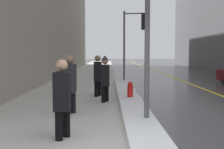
% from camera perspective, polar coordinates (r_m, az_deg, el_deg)
% --- Properties ---
extents(sidewalk_slab, '(4.00, 80.00, 0.01)m').
position_cam_1_polar(sidewalk_slab, '(19.57, -5.08, -0.61)').
color(sidewalk_slab, '#B2AFA8').
rests_on(sidewalk_slab, ground).
extents(road_centre_stripe, '(0.16, 80.00, 0.00)m').
position_cam_1_polar(road_centre_stripe, '(20.02, 12.30, -0.59)').
color(road_centre_stripe, gold).
rests_on(road_centre_stripe, ground).
extents(snow_bank_curb, '(0.77, 13.08, 0.17)m').
position_cam_1_polar(snow_bank_curb, '(10.17, 3.46, -4.76)').
color(snow_bank_curb, white).
rests_on(snow_bank_curb, ground).
extents(lamp_post, '(0.28, 0.28, 4.79)m').
position_cam_1_polar(lamp_post, '(6.72, 7.24, 14.46)').
color(lamp_post, '#515156').
rests_on(lamp_post, ground).
extents(traffic_light_near, '(1.31, 0.35, 4.04)m').
position_cam_1_polar(traffic_light_near, '(15.84, 4.91, 8.79)').
color(traffic_light_near, '#515156').
rests_on(traffic_light_near, ground).
extents(pedestrian_trailing, '(0.32, 0.73, 1.57)m').
position_cam_1_polar(pedestrian_trailing, '(5.58, -10.04, -4.18)').
color(pedestrian_trailing, black).
rests_on(pedestrian_trailing, ground).
extents(pedestrian_nearside, '(0.33, 0.54, 1.64)m').
position_cam_1_polar(pedestrian_nearside, '(7.83, -8.47, -1.42)').
color(pedestrian_nearside, black).
rests_on(pedestrian_nearside, ground).
extents(pedestrian_in_fedora, '(0.35, 0.51, 1.62)m').
position_cam_1_polar(pedestrian_in_fedora, '(9.65, -1.43, -0.45)').
color(pedestrian_in_fedora, black).
rests_on(pedestrian_in_fedora, ground).
extents(pedestrian_in_glasses, '(0.33, 0.53, 1.61)m').
position_cam_1_polar(pedestrian_in_glasses, '(10.93, -2.92, 0.16)').
color(pedestrian_in_glasses, black).
rests_on(pedestrian_in_glasses, ground).
extents(fire_hydrant, '(0.20, 0.20, 0.70)m').
position_cam_1_polar(fire_hydrant, '(9.85, 3.70, -3.52)').
color(fire_hydrant, red).
rests_on(fire_hydrant, ground).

